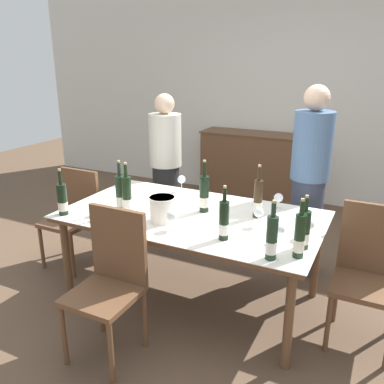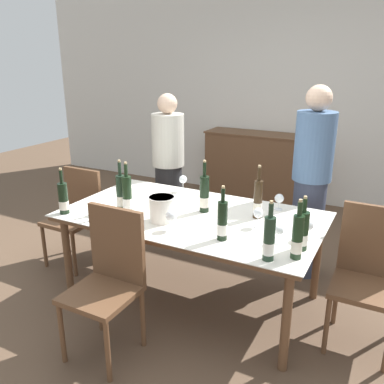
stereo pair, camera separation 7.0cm
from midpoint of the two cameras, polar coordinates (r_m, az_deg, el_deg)
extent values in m
plane|color=brown|center=(3.49, 0.59, -14.47)|extent=(12.00, 12.00, 0.00)
cube|color=silver|center=(5.65, 14.35, 12.86)|extent=(8.00, 0.10, 2.80)
cube|color=brown|center=(5.63, 9.41, 3.38)|extent=(1.37, 0.44, 0.91)
cube|color=brown|center=(5.53, 9.66, 8.05)|extent=(1.41, 0.46, 0.02)
cylinder|color=brown|center=(3.46, -16.48, -8.95)|extent=(0.06, 0.06, 0.70)
cylinder|color=brown|center=(2.68, 13.82, -17.37)|extent=(0.06, 0.06, 0.70)
cylinder|color=brown|center=(4.09, -7.63, -3.94)|extent=(0.06, 0.06, 0.70)
cylinder|color=brown|center=(3.46, 17.69, -9.04)|extent=(0.06, 0.06, 0.70)
cube|color=brown|center=(3.16, 0.63, -3.52)|extent=(1.95, 1.08, 0.04)
cube|color=white|center=(3.15, 0.64, -3.16)|extent=(1.98, 1.11, 0.01)
cylinder|color=white|center=(2.99, -3.60, -2.39)|extent=(0.18, 0.18, 0.19)
cylinder|color=white|center=(2.96, -3.63, -0.78)|extent=(0.20, 0.20, 0.01)
cylinder|color=black|center=(2.52, 15.34, -6.14)|extent=(0.07, 0.07, 0.27)
cylinder|color=silver|center=(2.54, 15.22, -7.39)|extent=(0.07, 0.07, 0.08)
cylinder|color=black|center=(2.45, 15.69, -2.30)|extent=(0.03, 0.03, 0.09)
cylinder|color=tan|center=(2.43, 15.79, -1.18)|extent=(0.02, 0.02, 0.02)
cylinder|color=black|center=(3.14, -8.46, -0.45)|extent=(0.07, 0.07, 0.30)
cylinder|color=white|center=(3.17, -8.41, -1.57)|extent=(0.08, 0.08, 0.08)
cylinder|color=black|center=(3.09, -8.63, 3.03)|extent=(0.03, 0.03, 0.10)
cylinder|color=tan|center=(3.07, -8.68, 4.04)|extent=(0.02, 0.02, 0.02)
cylinder|color=#332314|center=(3.08, 9.88, -1.05)|extent=(0.07, 0.07, 0.29)
cylinder|color=silver|center=(3.10, 9.81, -2.16)|extent=(0.07, 0.07, 0.08)
cylinder|color=#332314|center=(3.02, 10.08, 2.47)|extent=(0.03, 0.03, 0.10)
cylinder|color=tan|center=(3.00, 10.14, 3.57)|extent=(0.02, 0.02, 0.02)
cylinder|color=#1E3323|center=(2.46, 11.57, -6.47)|extent=(0.07, 0.07, 0.27)
cylinder|color=white|center=(2.48, 11.48, -7.73)|extent=(0.07, 0.07, 0.08)
cylinder|color=#1E3323|center=(2.39, 11.84, -2.56)|extent=(0.03, 0.03, 0.09)
cylinder|color=tan|center=(2.37, 11.92, -1.41)|extent=(0.02, 0.02, 0.02)
cylinder|color=#1E3323|center=(3.22, -9.33, -0.14)|extent=(0.07, 0.07, 0.28)
cylinder|color=silver|center=(3.24, -9.27, -1.19)|extent=(0.07, 0.07, 0.08)
cylinder|color=#1E3323|center=(3.17, -9.51, 3.22)|extent=(0.03, 0.03, 0.11)
cylinder|color=tan|center=(3.15, -9.57, 4.31)|extent=(0.02, 0.02, 0.02)
cylinder|color=black|center=(2.64, 15.96, -5.28)|extent=(0.07, 0.07, 0.25)
cylinder|color=white|center=(2.66, 15.85, -6.37)|extent=(0.08, 0.08, 0.07)
cylinder|color=black|center=(2.58, 16.29, -1.83)|extent=(0.03, 0.03, 0.09)
cylinder|color=tan|center=(2.56, 16.39, -0.73)|extent=(0.02, 0.02, 0.02)
cylinder|color=black|center=(2.68, 5.02, -4.08)|extent=(0.07, 0.07, 0.26)
cylinder|color=white|center=(2.70, 4.99, -5.22)|extent=(0.07, 0.07, 0.07)
cylinder|color=black|center=(2.62, 5.13, -0.45)|extent=(0.03, 0.03, 0.09)
cylinder|color=tan|center=(2.60, 5.17, 0.69)|extent=(0.02, 0.02, 0.02)
cylinder|color=black|center=(3.27, -17.03, -0.87)|extent=(0.07, 0.07, 0.24)
cylinder|color=silver|center=(3.28, -16.95, -1.75)|extent=(0.08, 0.08, 0.07)
cylinder|color=black|center=(3.22, -17.32, 2.06)|extent=(0.02, 0.02, 0.11)
cylinder|color=tan|center=(3.20, -17.42, 3.09)|extent=(0.02, 0.02, 0.02)
cylinder|color=black|center=(3.15, 2.38, -0.32)|extent=(0.07, 0.07, 0.29)
cylinder|color=silver|center=(3.17, 2.36, -1.39)|extent=(0.08, 0.08, 0.08)
cylinder|color=black|center=(3.09, 2.42, 3.19)|extent=(0.03, 0.03, 0.11)
cylinder|color=tan|center=(3.08, 2.44, 4.35)|extent=(0.02, 0.02, 0.02)
cylinder|color=white|center=(2.96, 9.82, -4.80)|extent=(0.06, 0.06, 0.00)
cylinder|color=white|center=(2.94, 9.87, -4.08)|extent=(0.01, 0.01, 0.08)
sphere|color=white|center=(2.92, 9.93, -2.92)|extent=(0.07, 0.07, 0.07)
cylinder|color=white|center=(2.84, 16.36, -6.33)|extent=(0.06, 0.06, 0.00)
cylinder|color=white|center=(2.83, 16.43, -5.64)|extent=(0.01, 0.01, 0.07)
sphere|color=white|center=(2.80, 16.55, -4.44)|extent=(0.08, 0.08, 0.08)
cylinder|color=white|center=(3.68, -0.71, 0.16)|extent=(0.07, 0.07, 0.00)
cylinder|color=white|center=(3.66, -0.72, 0.80)|extent=(0.01, 0.01, 0.08)
sphere|color=white|center=(3.65, -0.72, 1.79)|extent=(0.07, 0.07, 0.07)
cylinder|color=white|center=(2.74, 12.68, -6.92)|extent=(0.07, 0.07, 0.00)
cylinder|color=white|center=(2.73, 12.73, -6.28)|extent=(0.01, 0.01, 0.06)
sphere|color=white|center=(2.71, 12.81, -5.22)|extent=(0.07, 0.07, 0.07)
cylinder|color=white|center=(3.32, 12.63, -2.38)|extent=(0.06, 0.06, 0.00)
cylinder|color=white|center=(3.31, 12.67, -1.82)|extent=(0.01, 0.01, 0.06)
sphere|color=white|center=(3.29, 12.74, -0.88)|extent=(0.07, 0.07, 0.07)
cylinder|color=white|center=(2.87, -2.16, -5.29)|extent=(0.06, 0.06, 0.00)
cylinder|color=white|center=(2.85, -2.17, -4.57)|extent=(0.01, 0.01, 0.07)
sphere|color=white|center=(2.83, -2.19, -3.37)|extent=(0.08, 0.08, 0.08)
cylinder|color=brown|center=(4.07, -19.55, -7.19)|extent=(0.03, 0.03, 0.42)
cylinder|color=brown|center=(3.82, -15.70, -8.48)|extent=(0.03, 0.03, 0.42)
cylinder|color=brown|center=(4.30, -15.99, -5.42)|extent=(0.03, 0.03, 0.42)
cylinder|color=brown|center=(4.07, -12.16, -6.50)|extent=(0.03, 0.03, 0.42)
cube|color=brown|center=(3.97, -16.14, -3.90)|extent=(0.42, 0.42, 0.04)
cube|color=brown|center=(4.02, -14.57, 0.14)|extent=(0.42, 0.04, 0.44)
cylinder|color=brown|center=(2.86, -17.10, -18.41)|extent=(0.03, 0.03, 0.44)
cylinder|color=brown|center=(2.65, -10.96, -21.15)|extent=(0.03, 0.03, 0.44)
cylinder|color=brown|center=(3.08, -12.16, -15.06)|extent=(0.03, 0.03, 0.44)
cylinder|color=brown|center=(2.89, -6.21, -17.21)|extent=(0.03, 0.03, 0.44)
cube|color=brown|center=(2.73, -11.94, -13.88)|extent=(0.42, 0.42, 0.04)
cube|color=brown|center=(2.73, -9.76, -7.19)|extent=(0.42, 0.04, 0.51)
cylinder|color=brown|center=(2.96, 19.04, -17.34)|extent=(0.03, 0.03, 0.43)
cylinder|color=brown|center=(3.27, 20.15, -13.77)|extent=(0.03, 0.03, 0.43)
cube|color=brown|center=(2.98, 23.69, -12.32)|extent=(0.42, 0.42, 0.04)
cube|color=brown|center=(3.04, 24.66, -6.20)|extent=(0.42, 0.04, 0.50)
cylinder|color=#262628|center=(4.35, -2.77, -1.48)|extent=(0.28, 0.28, 0.83)
cylinder|color=beige|center=(4.17, -2.91, 7.30)|extent=(0.33, 0.33, 0.53)
sphere|color=beige|center=(4.12, -3.00, 12.28)|extent=(0.20, 0.20, 0.20)
cylinder|color=#383F56|center=(3.80, 16.30, -4.77)|extent=(0.28, 0.28, 0.89)
cylinder|color=#4C6B93|center=(3.58, 17.35, 6.13)|extent=(0.33, 0.33, 0.58)
sphere|color=beige|center=(3.52, 17.97, 12.43)|extent=(0.21, 0.21, 0.21)
camera|label=1|loc=(0.03, -89.35, 0.22)|focal=38.00mm
camera|label=2|loc=(0.03, 90.65, -0.22)|focal=38.00mm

